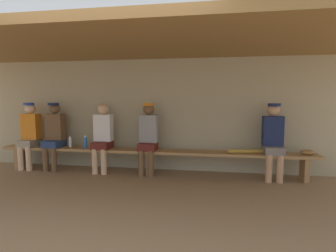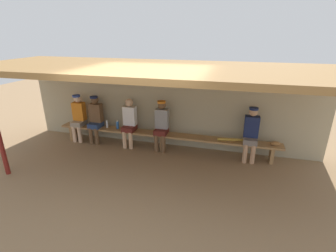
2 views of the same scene
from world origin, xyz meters
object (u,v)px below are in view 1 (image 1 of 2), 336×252
at_px(player_leftmost, 54,133).
at_px(water_bottle_blue, 70,142).
at_px(bench, 150,154).
at_px(baseball_bat, 249,151).
at_px(player_in_blue, 103,135).
at_px(player_in_red, 148,135).
at_px(water_bottle_orange, 85,142).
at_px(player_rightmost, 273,138).
at_px(player_near_post, 30,132).
at_px(baseball_glove_worn, 308,152).

xyz_separation_m(player_leftmost, water_bottle_blue, (0.32, 0.03, -0.19)).
relative_size(bench, baseball_bat, 7.84).
relative_size(player_in_blue, water_bottle_blue, 6.35).
xyz_separation_m(bench, player_in_red, (-0.03, 0.00, 0.36)).
distance_m(water_bottle_orange, baseball_bat, 3.14).
distance_m(player_in_blue, water_bottle_blue, 0.73).
bearing_deg(player_rightmost, bench, -179.91).
distance_m(player_leftmost, baseball_bat, 3.80).
bearing_deg(player_near_post, player_rightmost, 0.00).
xyz_separation_m(player_leftmost, player_near_post, (-0.55, 0.00, 0.00)).
relative_size(water_bottle_orange, water_bottle_blue, 1.12).
relative_size(player_near_post, water_bottle_orange, 5.71).
relative_size(player_leftmost, player_near_post, 1.00).
bearing_deg(player_leftmost, baseball_bat, -0.05).
bearing_deg(player_in_blue, water_bottle_orange, 176.61).
height_order(player_near_post, water_bottle_orange, player_near_post).
height_order(baseball_glove_worn, baseball_bat, baseball_glove_worn).
relative_size(player_rightmost, water_bottle_blue, 6.40).
bearing_deg(player_in_red, baseball_glove_worn, 0.11).
distance_m(player_leftmost, water_bottle_blue, 0.37).
height_order(player_leftmost, player_near_post, same).
bearing_deg(water_bottle_orange, player_near_post, -178.97).
bearing_deg(baseball_glove_worn, player_in_red, -8.88).
xyz_separation_m(player_in_red, baseball_bat, (1.85, -0.00, -0.25)).
height_order(water_bottle_orange, baseball_glove_worn, water_bottle_orange).
height_order(player_rightmost, water_bottle_orange, player_rightmost).
distance_m(player_in_blue, baseball_bat, 2.77).
relative_size(water_bottle_orange, baseball_glove_worn, 0.98).
height_order(player_in_blue, baseball_glove_worn, player_in_blue).
xyz_separation_m(player_in_red, baseball_glove_worn, (2.82, 0.01, -0.24)).
distance_m(water_bottle_orange, baseball_glove_worn, 4.11).
bearing_deg(player_in_red, player_leftmost, 180.00).
bearing_deg(player_near_post, player_leftmost, 0.00).
bearing_deg(player_in_red, baseball_bat, -0.11).
bearing_deg(player_in_blue, player_near_post, 179.98).
bearing_deg(bench, baseball_bat, -0.00).
distance_m(bench, player_leftmost, 2.00).
relative_size(player_rightmost, baseball_glove_worn, 5.60).
distance_m(player_near_post, water_bottle_orange, 1.21).
bearing_deg(bench, water_bottle_blue, 178.72).
relative_size(player_rightmost, player_leftmost, 1.00).
xyz_separation_m(player_rightmost, player_in_red, (-2.24, 0.00, 0.00)).
height_order(bench, player_in_red, player_in_red).
bearing_deg(water_bottle_orange, player_in_blue, -3.39).
relative_size(player_in_red, baseball_glove_worn, 5.60).
relative_size(bench, player_near_post, 4.46).
bearing_deg(baseball_bat, water_bottle_blue, 169.67).
xyz_separation_m(player_rightmost, player_in_blue, (-3.15, -0.00, -0.02)).
distance_m(player_in_blue, baseball_glove_worn, 3.74).
xyz_separation_m(bench, player_near_post, (-2.51, 0.00, 0.36)).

